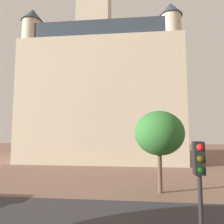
{
  "coord_description": "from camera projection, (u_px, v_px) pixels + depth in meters",
  "views": [
    {
      "loc": [
        0.96,
        -0.94,
        4.47
      ],
      "look_at": [
        -0.19,
        10.53,
        5.57
      ],
      "focal_mm": 31.9,
      "sensor_mm": 36.0,
      "label": 1
    }
  ],
  "objects": [
    {
      "name": "traffic_light_pole",
      "position": [
        200.0,
        188.0,
        5.33
      ],
      "size": [
        0.28,
        0.34,
        4.18
      ],
      "color": "black",
      "rests_on": "ground_plane"
    },
    {
      "name": "ground_plane",
      "position": [
        115.0,
        216.0,
        10.51
      ],
      "size": [
        120.0,
        120.0,
        0.0
      ],
      "primitive_type": "plane",
      "color": "brown"
    },
    {
      "name": "tree_curb_far",
      "position": [
        159.0,
        133.0,
        14.84
      ],
      "size": [
        3.68,
        3.68,
        5.97
      ],
      "color": "brown",
      "rests_on": "ground_plane"
    },
    {
      "name": "landmark_building",
      "position": [
        101.0,
        88.0,
        31.63
      ],
      "size": [
        23.42,
        11.06,
        38.64
      ],
      "color": "beige",
      "rests_on": "ground_plane"
    }
  ]
}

